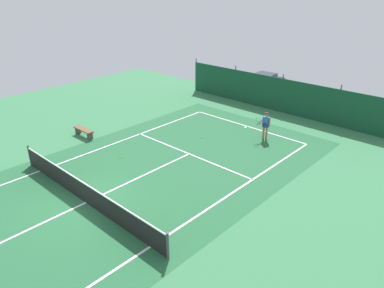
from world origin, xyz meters
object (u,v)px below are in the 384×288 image
(tennis_player, at_px, (266,124))
(tennis_ball_midcourt, at_px, (202,137))
(tennis_ball_near_player, at_px, (120,157))
(tennis_ball_by_sideline, at_px, (214,113))
(courtside_bench, at_px, (84,131))
(tennis_net, at_px, (85,192))
(parked_car, at_px, (263,84))

(tennis_player, distance_m, tennis_ball_midcourt, 3.83)
(tennis_ball_near_player, xyz_separation_m, tennis_ball_midcourt, (1.42, 4.96, 0.00))
(tennis_ball_by_sideline, relative_size, courtside_bench, 0.04)
(tennis_net, relative_size, parked_car, 2.35)
(tennis_ball_midcourt, xyz_separation_m, parked_car, (-2.31, 10.20, 0.81))
(tennis_player, height_order, tennis_ball_by_sideline, tennis_player)
(tennis_ball_near_player, distance_m, courtside_bench, 3.95)
(tennis_net, xyz_separation_m, tennis_ball_by_sideline, (-3.16, 12.38, -0.48))
(tennis_player, height_order, tennis_ball_near_player, tennis_player)
(parked_car, xyz_separation_m, courtside_bench, (-3.04, -14.87, -0.46))
(tennis_ball_midcourt, bearing_deg, tennis_ball_near_player, -105.98)
(tennis_ball_midcourt, distance_m, courtside_bench, 7.11)
(courtside_bench, bearing_deg, tennis_ball_midcourt, 41.15)
(tennis_net, xyz_separation_m, tennis_player, (1.88, 10.93, 0.45))
(parked_car, bearing_deg, tennis_net, -83.75)
(tennis_ball_near_player, bearing_deg, courtside_bench, 175.79)
(tennis_net, height_order, tennis_ball_midcourt, tennis_net)
(tennis_ball_midcourt, relative_size, parked_car, 0.02)
(tennis_player, distance_m, courtside_bench, 10.82)
(tennis_ball_by_sideline, distance_m, parked_car, 6.42)
(parked_car, bearing_deg, tennis_ball_midcourt, -80.91)
(tennis_ball_near_player, height_order, tennis_ball_by_sideline, same)
(tennis_ball_midcourt, relative_size, tennis_ball_by_sideline, 1.00)
(tennis_ball_midcourt, distance_m, tennis_ball_by_sideline, 4.42)
(tennis_player, xyz_separation_m, parked_car, (-5.16, 7.82, -0.12))
(tennis_player, relative_size, tennis_ball_midcourt, 24.85)
(tennis_ball_by_sideline, xyz_separation_m, courtside_bench, (-3.15, -8.51, 0.34))
(tennis_player, height_order, courtside_bench, tennis_player)
(tennis_ball_midcourt, bearing_deg, tennis_net, -83.55)
(tennis_player, bearing_deg, courtside_bench, 39.52)
(tennis_net, height_order, courtside_bench, tennis_net)
(parked_car, bearing_deg, courtside_bench, -105.20)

